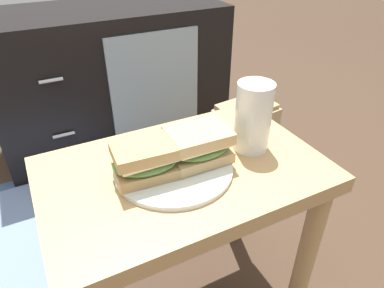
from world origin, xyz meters
TOP-DOWN VIEW (x-y plane):
  - side_table at (0.00, 0.00)m, footprint 0.56×0.36m
  - tv_cabinet at (0.11, 0.95)m, footprint 0.96×0.46m
  - plate at (-0.02, -0.00)m, footprint 0.23×0.23m
  - sandwich_front at (-0.08, -0.00)m, footprint 0.13×0.10m
  - sandwich_back at (0.03, -0.00)m, footprint 0.13×0.10m
  - beer_glass at (0.16, -0.00)m, footprint 0.08×0.08m
  - paper_bag at (0.45, 0.41)m, footprint 0.24×0.17m

SIDE VIEW (x-z plane):
  - paper_bag at x=0.45m, z-range 0.00..0.31m
  - tv_cabinet at x=0.11m, z-range 0.00..0.58m
  - side_table at x=0.00m, z-range 0.14..0.60m
  - plate at x=-0.02m, z-range 0.46..0.47m
  - sandwich_front at x=-0.08m, z-range 0.47..0.54m
  - sandwich_back at x=0.03m, z-range 0.47..0.54m
  - beer_glass at x=0.16m, z-range 0.46..0.61m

